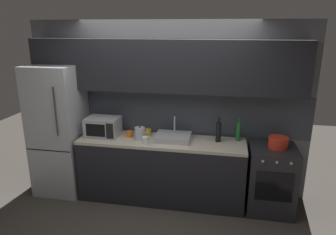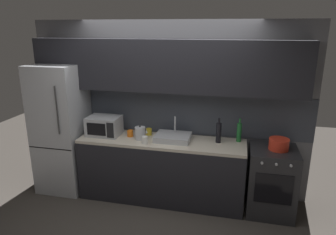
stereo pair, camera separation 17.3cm
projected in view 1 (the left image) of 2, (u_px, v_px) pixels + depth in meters
back_wall at (165, 90)px, 4.36m from camera, size 4.05×0.44×2.50m
counter_run at (162, 170)px, 4.40m from camera, size 2.31×0.60×0.90m
refrigerator at (59, 130)px, 4.53m from camera, size 0.68×0.69×1.90m
oven_range at (271, 179)px, 4.13m from camera, size 0.60×0.62×0.90m
microwave at (103, 127)px, 4.40m from camera, size 0.46×0.35×0.27m
sink_basin at (173, 137)px, 4.26m from camera, size 0.48×0.38×0.30m
kettle at (140, 133)px, 4.26m from camera, size 0.18×0.15×0.20m
wine_bottle_dark at (218, 132)px, 4.17m from camera, size 0.07×0.07×0.34m
wine_bottle_green at (238, 131)px, 4.21m from camera, size 0.06×0.06×0.33m
mug_yellow at (148, 132)px, 4.44m from camera, size 0.08×0.08×0.10m
mug_white at (145, 140)px, 4.11m from camera, size 0.08×0.08×0.10m
mug_orange at (130, 134)px, 4.37m from camera, size 0.09×0.09×0.09m
cooking_pot at (278, 142)px, 3.97m from camera, size 0.25×0.25×0.15m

